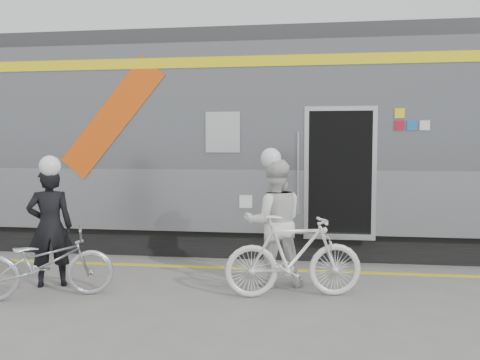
% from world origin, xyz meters
% --- Properties ---
extents(ground, '(90.00, 90.00, 0.00)m').
position_xyz_m(ground, '(0.00, 0.00, 0.00)').
color(ground, slate).
rests_on(ground, ground).
extents(train, '(24.00, 3.17, 4.10)m').
position_xyz_m(train, '(-0.20, 4.19, 2.05)').
color(train, black).
rests_on(train, ground).
extents(safety_strip, '(24.00, 0.12, 0.01)m').
position_xyz_m(safety_strip, '(0.00, 2.15, 0.00)').
color(safety_strip, yellow).
rests_on(safety_strip, ground).
extents(man, '(0.74, 0.63, 1.72)m').
position_xyz_m(man, '(-2.19, 0.76, 0.86)').
color(man, black).
rests_on(man, ground).
extents(bicycle_left, '(1.90, 1.31, 0.94)m').
position_xyz_m(bicycle_left, '(-1.99, 0.21, 0.47)').
color(bicycle_left, '#B4B7BC').
rests_on(bicycle_left, ground).
extents(woman, '(1.01, 0.86, 1.82)m').
position_xyz_m(woman, '(0.99, 1.27, 0.91)').
color(woman, silver).
rests_on(woman, ground).
extents(bicycle_right, '(1.91, 0.90, 1.11)m').
position_xyz_m(bicycle_right, '(1.29, 0.72, 0.55)').
color(bicycle_right, silver).
rests_on(bicycle_right, ground).
extents(helmet_man, '(0.30, 0.30, 0.30)m').
position_xyz_m(helmet_man, '(-2.19, 0.76, 1.86)').
color(helmet_man, white).
rests_on(helmet_man, man).
extents(helmet_woman, '(0.29, 0.29, 0.29)m').
position_xyz_m(helmet_woman, '(0.99, 1.27, 1.97)').
color(helmet_woman, white).
rests_on(helmet_woman, woman).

